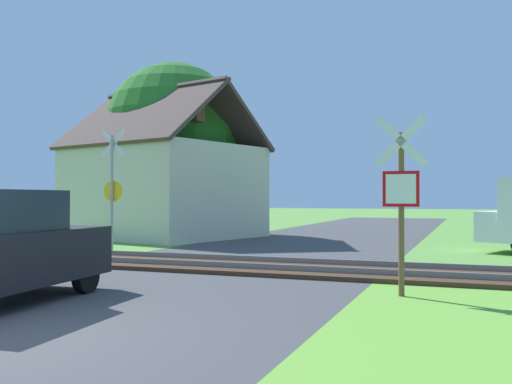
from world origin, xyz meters
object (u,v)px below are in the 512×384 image
Objects in this scene: crossing_sign_far at (112,184)px; house at (164,188)px; tree_left at (174,132)px; stop_sign_near at (401,194)px.

house reaches higher than crossing_sign_far.
house is 1.08× the size of tree_left.
house is at bearing 106.27° from crossing_sign_far.
crossing_sign_far is at bearing -73.10° from tree_left.
stop_sign_near is 17.73m from tree_left.
crossing_sign_far is 0.48× the size of tree_left.
crossing_sign_far is 0.44× the size of house.
crossing_sign_far is 9.14m from tree_left.
tree_left reaches higher than house.
tree_left is (-11.57, 13.10, 2.93)m from stop_sign_near.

